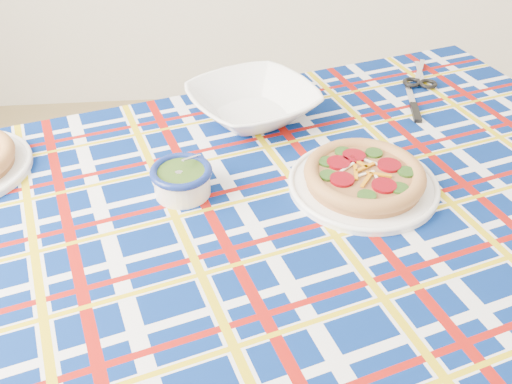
{
  "coord_description": "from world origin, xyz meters",
  "views": [
    {
      "loc": [
        -0.55,
        -0.81,
        1.48
      ],
      "look_at": [
        -0.47,
        0.09,
        0.79
      ],
      "focal_mm": 40.0,
      "sensor_mm": 36.0,
      "label": 1
    }
  ],
  "objects_px": {
    "pesto_bowl": "(182,178)",
    "serving_bowl": "(253,103)",
    "main_focaccia_plate": "(364,175)",
    "dining_table": "(276,236)"
  },
  "relations": [
    {
      "from": "pesto_bowl",
      "to": "serving_bowl",
      "type": "distance_m",
      "value": 0.34
    },
    {
      "from": "main_focaccia_plate",
      "to": "pesto_bowl",
      "type": "distance_m",
      "value": 0.37
    },
    {
      "from": "serving_bowl",
      "to": "dining_table",
      "type": "bearing_deg",
      "value": -87.54
    },
    {
      "from": "pesto_bowl",
      "to": "serving_bowl",
      "type": "relative_size",
      "value": 0.42
    },
    {
      "from": "pesto_bowl",
      "to": "serving_bowl",
      "type": "xyz_separation_m",
      "value": [
        0.17,
        0.3,
        -0.0
      ]
    },
    {
      "from": "dining_table",
      "to": "main_focaccia_plate",
      "type": "xyz_separation_m",
      "value": [
        0.18,
        0.04,
        0.11
      ]
    },
    {
      "from": "dining_table",
      "to": "pesto_bowl",
      "type": "xyz_separation_m",
      "value": [
        -0.19,
        0.06,
        0.12
      ]
    },
    {
      "from": "dining_table",
      "to": "pesto_bowl",
      "type": "relative_size",
      "value": 14.91
    },
    {
      "from": "dining_table",
      "to": "pesto_bowl",
      "type": "distance_m",
      "value": 0.23
    },
    {
      "from": "pesto_bowl",
      "to": "serving_bowl",
      "type": "height_order",
      "value": "same"
    }
  ]
}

